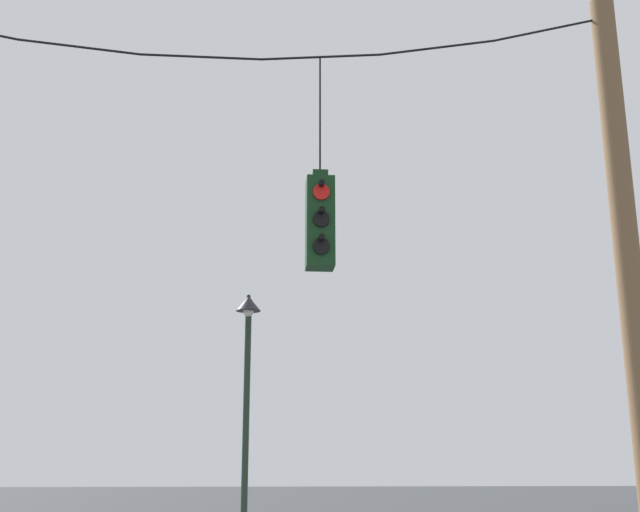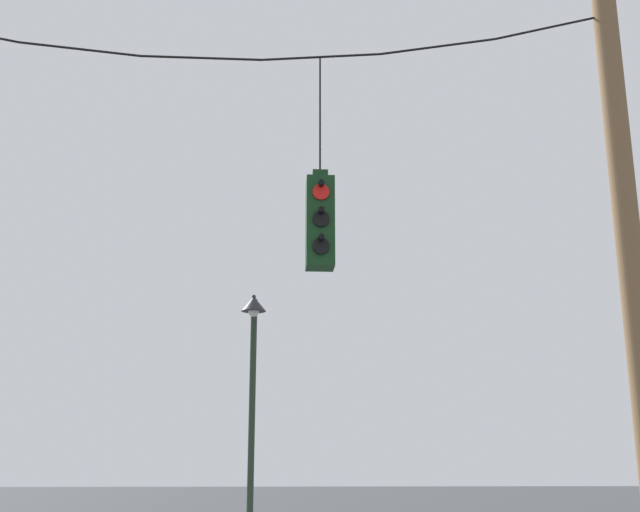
% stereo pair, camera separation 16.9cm
% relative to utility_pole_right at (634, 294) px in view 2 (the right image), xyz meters
% --- Properties ---
extents(utility_pole_right, '(0.31, 0.31, 8.48)m').
position_rel_utility_pole_right_xyz_m(utility_pole_right, '(0.00, 0.00, 0.00)').
color(utility_pole_right, brown).
rests_on(utility_pole_right, ground_plane).
extents(span_wire, '(10.68, 0.03, 0.85)m').
position_rel_utility_pole_right_xyz_m(span_wire, '(-5.34, 0.00, 3.27)').
color(span_wire, black).
extents(traffic_light_over_intersection, '(0.34, 0.46, 2.78)m').
position_rel_utility_pole_right_xyz_m(traffic_light_over_intersection, '(-3.83, -0.01, 0.85)').
color(traffic_light_over_intersection, '#143819').
extents(street_lamp, '(0.46, 0.79, 5.30)m').
position_rel_utility_pole_right_xyz_m(street_lamp, '(-4.71, 5.54, -0.42)').
color(street_lamp, '#233323').
rests_on(street_lamp, ground_plane).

